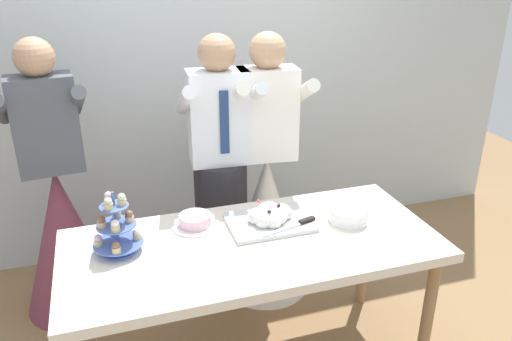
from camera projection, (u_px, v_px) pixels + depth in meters
name	position (u px, v px, depth m)	size (l,w,h in m)	color
rear_wall	(189.00, 50.00, 3.40)	(5.20, 0.10, 2.90)	silver
dessert_table	(253.00, 254.00, 2.44)	(1.80, 0.80, 0.78)	silver
cupcake_stand	(117.00, 229.00, 2.28)	(0.23, 0.23, 0.31)	#4C66B2
main_cake_tray	(270.00, 217.00, 2.54)	(0.43, 0.31, 0.13)	silver
plate_stack	(349.00, 214.00, 2.58)	(0.20, 0.21, 0.08)	white
round_cake	(195.00, 221.00, 2.53)	(0.24, 0.24, 0.06)	white
person_groom	(221.00, 188.00, 3.03)	(0.49, 0.51, 1.66)	#232328
person_bride	(266.00, 207.00, 3.15)	(0.56, 0.56, 1.66)	white
person_guest	(62.00, 222.00, 2.97)	(0.56, 0.56, 1.66)	brown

